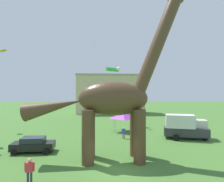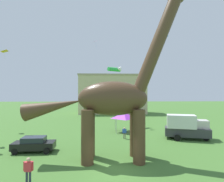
{
  "view_description": "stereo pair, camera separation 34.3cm",
  "coord_description": "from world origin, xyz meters",
  "px_view_note": "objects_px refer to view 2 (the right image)",
  "views": [
    {
      "loc": [
        -1.18,
        -14.94,
        6.12
      ],
      "look_at": [
        -0.07,
        4.48,
        6.31
      ],
      "focal_mm": 30.58,
      "sensor_mm": 36.0,
      "label": 1
    },
    {
      "loc": [
        -0.83,
        -14.96,
        6.12
      ],
      "look_at": [
        -0.07,
        4.48,
        6.31
      ],
      "focal_mm": 30.58,
      "sensor_mm": 36.0,
      "label": 2
    }
  ],
  "objects_px": {
    "parked_box_truck": "(186,127)",
    "kite_mid_center": "(96,41)",
    "kite_trailing": "(5,51)",
    "kite_high_right": "(166,34)",
    "parked_sedan_left": "(34,144)",
    "person_photographer": "(28,168)",
    "person_near_flyer": "(124,132)",
    "kite_apex": "(115,69)",
    "festival_canopy_tent": "(124,116)",
    "dinosaur_sculpture": "(112,98)"
  },
  "relations": [
    {
      "from": "parked_sedan_left",
      "to": "kite_high_right",
      "type": "bearing_deg",
      "value": 28.17
    },
    {
      "from": "parked_sedan_left",
      "to": "kite_mid_center",
      "type": "height_order",
      "value": "kite_mid_center"
    },
    {
      "from": "parked_box_truck",
      "to": "kite_high_right",
      "type": "relative_size",
      "value": 6.8
    },
    {
      "from": "parked_box_truck",
      "to": "kite_trailing",
      "type": "bearing_deg",
      "value": -163.33
    },
    {
      "from": "dinosaur_sculpture",
      "to": "kite_high_right",
      "type": "xyz_separation_m",
      "value": [
        9.17,
        12.89,
        10.08
      ]
    },
    {
      "from": "person_photographer",
      "to": "kite_mid_center",
      "type": "distance_m",
      "value": 32.04
    },
    {
      "from": "person_near_flyer",
      "to": "person_photographer",
      "type": "height_order",
      "value": "person_photographer"
    },
    {
      "from": "parked_box_truck",
      "to": "person_photographer",
      "type": "height_order",
      "value": "parked_box_truck"
    },
    {
      "from": "parked_box_truck",
      "to": "festival_canopy_tent",
      "type": "bearing_deg",
      "value": 164.08
    },
    {
      "from": "festival_canopy_tent",
      "to": "kite_trailing",
      "type": "xyz_separation_m",
      "value": [
        -15.92,
        -4.9,
        8.91
      ]
    },
    {
      "from": "person_photographer",
      "to": "kite_mid_center",
      "type": "bearing_deg",
      "value": 161.91
    },
    {
      "from": "kite_trailing",
      "to": "kite_mid_center",
      "type": "relative_size",
      "value": 0.75
    },
    {
      "from": "parked_sedan_left",
      "to": "kite_mid_center",
      "type": "bearing_deg",
      "value": 72.27
    },
    {
      "from": "parked_sedan_left",
      "to": "kite_trailing",
      "type": "height_order",
      "value": "kite_trailing"
    },
    {
      "from": "parked_box_truck",
      "to": "kite_mid_center",
      "type": "distance_m",
      "value": 25.37
    },
    {
      "from": "person_near_flyer",
      "to": "festival_canopy_tent",
      "type": "distance_m",
      "value": 4.75
    },
    {
      "from": "dinosaur_sculpture",
      "to": "festival_canopy_tent",
      "type": "relative_size",
      "value": 4.92
    },
    {
      "from": "festival_canopy_tent",
      "to": "person_photographer",
      "type": "bearing_deg",
      "value": -115.9
    },
    {
      "from": "kite_apex",
      "to": "person_near_flyer",
      "type": "bearing_deg",
      "value": -86.64
    },
    {
      "from": "dinosaur_sculpture",
      "to": "parked_box_truck",
      "type": "height_order",
      "value": "dinosaur_sculpture"
    },
    {
      "from": "kite_apex",
      "to": "kite_high_right",
      "type": "distance_m",
      "value": 11.05
    },
    {
      "from": "parked_box_truck",
      "to": "kite_apex",
      "type": "distance_m",
      "value": 16.97
    },
    {
      "from": "kite_trailing",
      "to": "parked_sedan_left",
      "type": "bearing_deg",
      "value": -41.23
    },
    {
      "from": "kite_trailing",
      "to": "kite_mid_center",
      "type": "xyz_separation_m",
      "value": [
        11.02,
        15.58,
        5.67
      ]
    },
    {
      "from": "parked_box_truck",
      "to": "kite_trailing",
      "type": "height_order",
      "value": "kite_trailing"
    },
    {
      "from": "festival_canopy_tent",
      "to": "kite_mid_center",
      "type": "bearing_deg",
      "value": 114.63
    },
    {
      "from": "parked_box_truck",
      "to": "kite_mid_center",
      "type": "height_order",
      "value": "kite_mid_center"
    },
    {
      "from": "kite_apex",
      "to": "kite_mid_center",
      "type": "relative_size",
      "value": 1.62
    },
    {
      "from": "dinosaur_sculpture",
      "to": "parked_box_truck",
      "type": "bearing_deg",
      "value": 54.94
    },
    {
      "from": "parked_sedan_left",
      "to": "person_photographer",
      "type": "height_order",
      "value": "person_photographer"
    },
    {
      "from": "parked_sedan_left",
      "to": "person_photographer",
      "type": "bearing_deg",
      "value": -75.11
    },
    {
      "from": "person_near_flyer",
      "to": "kite_high_right",
      "type": "relative_size",
      "value": 1.72
    },
    {
      "from": "person_photographer",
      "to": "person_near_flyer",
      "type": "bearing_deg",
      "value": 136.78
    },
    {
      "from": "dinosaur_sculpture",
      "to": "parked_sedan_left",
      "type": "height_order",
      "value": "dinosaur_sculpture"
    },
    {
      "from": "kite_apex",
      "to": "festival_canopy_tent",
      "type": "bearing_deg",
      "value": -80.42
    },
    {
      "from": "dinosaur_sculpture",
      "to": "festival_canopy_tent",
      "type": "distance_m",
      "value": 12.97
    },
    {
      "from": "kite_high_right",
      "to": "kite_mid_center",
      "type": "distance_m",
      "value": 15.54
    },
    {
      "from": "dinosaur_sculpture",
      "to": "parked_box_truck",
      "type": "xyz_separation_m",
      "value": [
        10.13,
        7.41,
        -3.96
      ]
    },
    {
      "from": "parked_sedan_left",
      "to": "kite_trailing",
      "type": "distance_m",
      "value": 12.91
    },
    {
      "from": "parked_box_truck",
      "to": "kite_trailing",
      "type": "distance_m",
      "value": 25.59
    },
    {
      "from": "kite_apex",
      "to": "kite_high_right",
      "type": "relative_size",
      "value": 3.2
    },
    {
      "from": "person_photographer",
      "to": "festival_canopy_tent",
      "type": "distance_m",
      "value": 18.79
    },
    {
      "from": "person_near_flyer",
      "to": "kite_trailing",
      "type": "xyz_separation_m",
      "value": [
        -15.47,
        -0.46,
        10.55
      ]
    },
    {
      "from": "parked_sedan_left",
      "to": "parked_box_truck",
      "type": "distance_m",
      "value": 18.77
    },
    {
      "from": "parked_box_truck",
      "to": "kite_mid_center",
      "type": "bearing_deg",
      "value": 145.7
    },
    {
      "from": "dinosaur_sculpture",
      "to": "kite_mid_center",
      "type": "distance_m",
      "value": 25.9
    },
    {
      "from": "festival_canopy_tent",
      "to": "kite_mid_center",
      "type": "height_order",
      "value": "kite_mid_center"
    },
    {
      "from": "kite_high_right",
      "to": "kite_mid_center",
      "type": "xyz_separation_m",
      "value": [
        -11.66,
        10.17,
        1.45
      ]
    },
    {
      "from": "kite_trailing",
      "to": "dinosaur_sculpture",
      "type": "bearing_deg",
      "value": -28.98
    },
    {
      "from": "person_near_flyer",
      "to": "kite_apex",
      "type": "height_order",
      "value": "kite_apex"
    }
  ]
}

